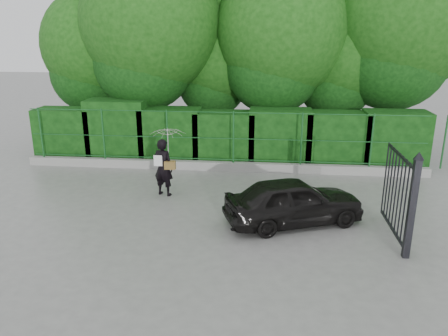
# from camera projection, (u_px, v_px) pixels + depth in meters

# --- Properties ---
(ground) EXTENTS (80.00, 80.00, 0.00)m
(ground) POSITION_uv_depth(u_px,v_px,m) (203.00, 224.00, 11.02)
(ground) COLOR gray
(kerb) EXTENTS (14.00, 0.25, 0.30)m
(kerb) POSITION_uv_depth(u_px,v_px,m) (222.00, 166.00, 15.24)
(kerb) COLOR #9E9E99
(kerb) RESTS_ON ground
(fence) EXTENTS (14.13, 0.06, 1.80)m
(fence) POSITION_uv_depth(u_px,v_px,m) (228.00, 137.00, 14.91)
(fence) COLOR #185522
(fence) RESTS_ON kerb
(hedge) EXTENTS (14.20, 1.20, 2.27)m
(hedge) POSITION_uv_depth(u_px,v_px,m) (224.00, 136.00, 15.94)
(hedge) COLOR black
(hedge) RESTS_ON ground
(trees) EXTENTS (17.10, 6.15, 8.08)m
(trees) POSITION_uv_depth(u_px,v_px,m) (260.00, 32.00, 16.86)
(trees) COLOR black
(trees) RESTS_ON ground
(gate) EXTENTS (0.22, 2.33, 2.36)m
(gate) POSITION_uv_depth(u_px,v_px,m) (405.00, 198.00, 9.53)
(gate) COLOR black
(gate) RESTS_ON ground
(woman) EXTENTS (1.01, 1.02, 2.02)m
(woman) POSITION_uv_depth(u_px,v_px,m) (166.00, 151.00, 12.64)
(woman) COLOR black
(woman) RESTS_ON ground
(car) EXTENTS (3.76, 2.58, 1.19)m
(car) POSITION_uv_depth(u_px,v_px,m) (294.00, 201.00, 10.94)
(car) COLOR black
(car) RESTS_ON ground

